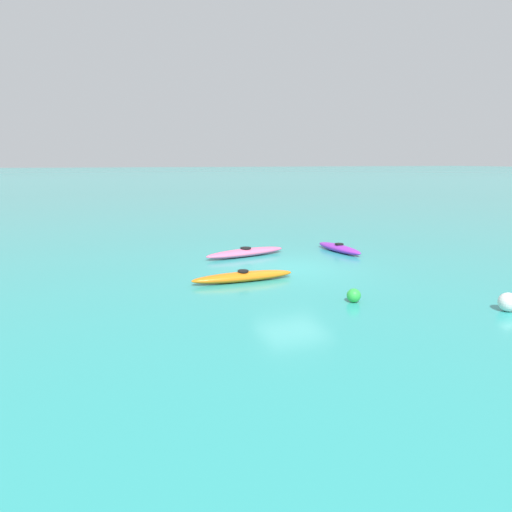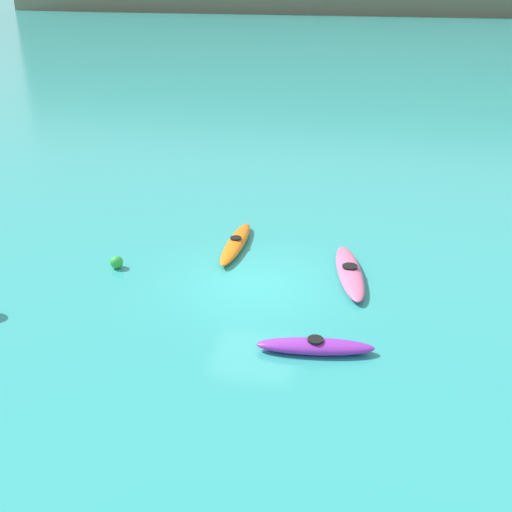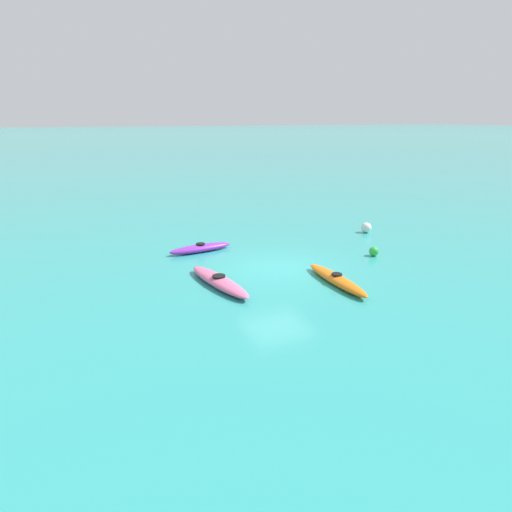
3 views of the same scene
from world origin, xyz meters
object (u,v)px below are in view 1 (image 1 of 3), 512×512
kayak_purple (339,248)px  buoy_green (354,295)px  kayak_orange (243,277)px  buoy_white (508,302)px  kayak_pink (246,252)px

kayak_purple → buoy_green: buoy_green is taller
kayak_orange → buoy_white: size_ratio=6.89×
kayak_pink → buoy_white: (-8.98, -4.02, 0.09)m
kayak_pink → buoy_green: 6.91m
kayak_pink → buoy_white: buoy_white is taller
buoy_green → buoy_white: bearing=-122.4°
buoy_green → buoy_white: buoy_white is taller
buoy_white → buoy_green: bearing=57.6°
kayak_orange → kayak_pink: (3.70, -1.42, 0.00)m
kayak_orange → buoy_green: buoy_green is taller
kayak_purple → buoy_white: buoy_white is taller
kayak_orange → buoy_green: size_ratio=8.83×
kayak_pink → kayak_purple: size_ratio=1.31×
kayak_purple → buoy_green: 7.13m
kayak_purple → buoy_white: bearing=179.6°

